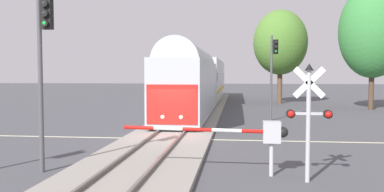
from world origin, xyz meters
TOP-DOWN VIEW (x-y plane):
  - ground_plane at (0.00, 0.00)m, footprint 220.00×220.00m
  - road_centre_stripe at (0.00, 0.00)m, footprint 44.00×0.20m
  - railway_track at (0.00, 0.00)m, footprint 4.40×80.00m
  - commuter_train at (0.00, 19.86)m, footprint 3.04×40.59m
  - crossing_gate_near at (4.03, -6.86)m, footprint 5.47×0.40m
  - crossing_signal_mast at (5.64, -7.50)m, footprint 1.36×0.44m
  - traffic_signal_median at (-2.96, -7.25)m, footprint 0.53×0.38m
  - traffic_signal_far_side at (5.99, 8.59)m, footprint 0.53×0.38m
  - maple_right_background at (15.78, 18.28)m, footprint 6.01×6.01m
  - elm_centre_background at (8.24, 25.46)m, footprint 5.98×5.98m

SIDE VIEW (x-z plane):
  - ground_plane at x=0.00m, z-range 0.00..0.00m
  - road_centre_stripe at x=0.00m, z-range 0.00..0.01m
  - railway_track at x=0.00m, z-range -0.06..0.26m
  - crossing_gate_near at x=4.03m, z-range 0.49..2.29m
  - crossing_signal_mast at x=5.64m, z-range 0.41..4.06m
  - commuter_train at x=0.00m, z-range 0.20..5.36m
  - traffic_signal_far_side at x=5.99m, z-range 1.01..7.03m
  - traffic_signal_median at x=-2.96m, z-range 1.02..7.13m
  - elm_centre_background at x=8.24m, z-range 1.58..12.00m
  - maple_right_background at x=15.78m, z-range 1.45..12.99m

